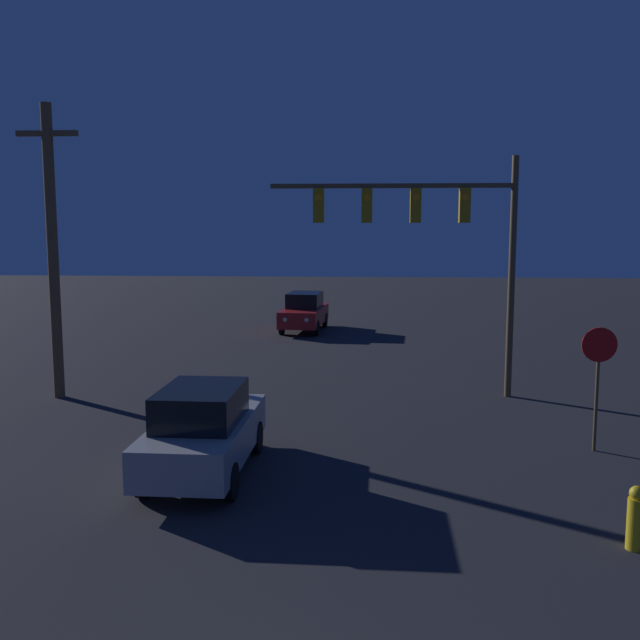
{
  "coord_description": "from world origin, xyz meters",
  "views": [
    {
      "loc": [
        1.03,
        -4.39,
        4.54
      ],
      "look_at": [
        0.0,
        11.4,
        2.45
      ],
      "focal_mm": 40.0,
      "sensor_mm": 36.0,
      "label": 1
    }
  ],
  "objects_px": {
    "car_near": "(204,430)",
    "utility_pole": "(53,248)",
    "stop_sign": "(598,365)",
    "traffic_signal_mast": "(434,228)",
    "fire_hydrant": "(636,518)",
    "car_far": "(304,312)"
  },
  "relations": [
    {
      "from": "traffic_signal_mast",
      "to": "utility_pole",
      "type": "height_order",
      "value": "utility_pole"
    },
    {
      "from": "car_near",
      "to": "traffic_signal_mast",
      "type": "height_order",
      "value": "traffic_signal_mast"
    },
    {
      "from": "car_far",
      "to": "utility_pole",
      "type": "relative_size",
      "value": 0.55
    },
    {
      "from": "traffic_signal_mast",
      "to": "utility_pole",
      "type": "distance_m",
      "value": 9.99
    },
    {
      "from": "traffic_signal_mast",
      "to": "fire_hydrant",
      "type": "distance_m",
      "value": 10.22
    },
    {
      "from": "car_near",
      "to": "utility_pole",
      "type": "xyz_separation_m",
      "value": [
        -5.22,
        5.63,
        3.15
      ]
    },
    {
      "from": "fire_hydrant",
      "to": "car_near",
      "type": "bearing_deg",
      "value": 158.5
    },
    {
      "from": "car_near",
      "to": "car_far",
      "type": "xyz_separation_m",
      "value": [
        0.26,
        18.27,
        0.0
      ]
    },
    {
      "from": "car_near",
      "to": "stop_sign",
      "type": "height_order",
      "value": "stop_sign"
    },
    {
      "from": "stop_sign",
      "to": "utility_pole",
      "type": "xyz_separation_m",
      "value": [
        -12.83,
        3.79,
        2.21
      ]
    },
    {
      "from": "traffic_signal_mast",
      "to": "utility_pole",
      "type": "xyz_separation_m",
      "value": [
        -9.94,
        -0.87,
        -0.51
      ]
    },
    {
      "from": "stop_sign",
      "to": "utility_pole",
      "type": "distance_m",
      "value": 13.56
    },
    {
      "from": "utility_pole",
      "to": "car_near",
      "type": "bearing_deg",
      "value": -47.19
    },
    {
      "from": "traffic_signal_mast",
      "to": "stop_sign",
      "type": "relative_size",
      "value": 2.54
    },
    {
      "from": "stop_sign",
      "to": "traffic_signal_mast",
      "type": "bearing_deg",
      "value": 121.93
    },
    {
      "from": "utility_pole",
      "to": "fire_hydrant",
      "type": "xyz_separation_m",
      "value": [
        11.99,
        -8.3,
        -3.52
      ]
    },
    {
      "from": "car_near",
      "to": "fire_hydrant",
      "type": "distance_m",
      "value": 7.29
    },
    {
      "from": "car_far",
      "to": "fire_hydrant",
      "type": "height_order",
      "value": "car_far"
    },
    {
      "from": "stop_sign",
      "to": "fire_hydrant",
      "type": "distance_m",
      "value": 4.78
    },
    {
      "from": "traffic_signal_mast",
      "to": "fire_hydrant",
      "type": "relative_size",
      "value": 6.95
    },
    {
      "from": "car_near",
      "to": "stop_sign",
      "type": "bearing_deg",
      "value": 14.71
    },
    {
      "from": "stop_sign",
      "to": "fire_hydrant",
      "type": "relative_size",
      "value": 2.73
    }
  ]
}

